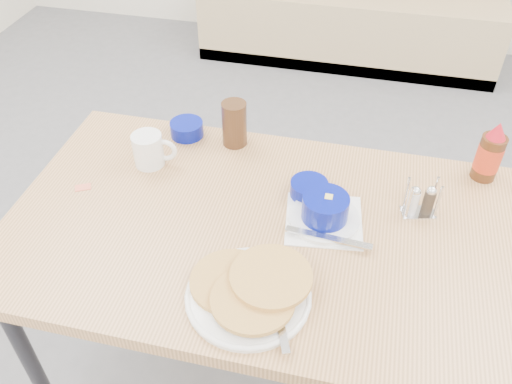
% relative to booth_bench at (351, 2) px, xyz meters
% --- Properties ---
extents(booth_bench, '(1.90, 0.56, 1.22)m').
position_rel_booth_bench_xyz_m(booth_bench, '(0.00, 0.00, 0.00)').
color(booth_bench, tan).
rests_on(booth_bench, ground).
extents(dining_table, '(1.40, 0.80, 0.76)m').
position_rel_booth_bench_xyz_m(dining_table, '(0.00, -2.53, 0.35)').
color(dining_table, tan).
rests_on(dining_table, ground).
extents(pancake_plate, '(0.29, 0.29, 0.05)m').
position_rel_booth_bench_xyz_m(pancake_plate, '(-0.00, -2.76, 0.43)').
color(pancake_plate, white).
rests_on(pancake_plate, dining_table).
extents(coffee_mug, '(0.13, 0.09, 0.10)m').
position_rel_booth_bench_xyz_m(coffee_mug, '(-0.40, -2.36, 0.46)').
color(coffee_mug, white).
rests_on(coffee_mug, dining_table).
extents(grits_setting, '(0.24, 0.22, 0.08)m').
position_rel_booth_bench_xyz_m(grits_setting, '(0.13, -2.48, 0.45)').
color(grits_setting, white).
rests_on(grits_setting, dining_table).
extents(creamer_bowl, '(0.10, 0.10, 0.05)m').
position_rel_booth_bench_xyz_m(creamer_bowl, '(-0.35, -2.19, 0.43)').
color(creamer_bowl, '#051080').
rests_on(creamer_bowl, dining_table).
extents(butter_bowl, '(0.10, 0.10, 0.05)m').
position_rel_booth_bench_xyz_m(butter_bowl, '(0.07, -2.39, 0.43)').
color(butter_bowl, '#051080').
rests_on(butter_bowl, dining_table).
extents(amber_tumbler, '(0.10, 0.10, 0.14)m').
position_rel_booth_bench_xyz_m(amber_tumbler, '(-0.19, -2.20, 0.48)').
color(amber_tumbler, '#3E2413').
rests_on(amber_tumbler, dining_table).
extents(condiment_caddy, '(0.10, 0.07, 0.11)m').
position_rel_booth_bench_xyz_m(condiment_caddy, '(0.37, -2.39, 0.45)').
color(condiment_caddy, silver).
rests_on(condiment_caddy, dining_table).
extents(syrup_bottle, '(0.07, 0.07, 0.18)m').
position_rel_booth_bench_xyz_m(syrup_bottle, '(0.55, -2.19, 0.49)').
color(syrup_bottle, '#47230F').
rests_on(syrup_bottle, dining_table).
extents(sugar_wrapper, '(0.05, 0.04, 0.00)m').
position_rel_booth_bench_xyz_m(sugar_wrapper, '(-0.55, -2.50, 0.41)').
color(sugar_wrapper, '#F06C50').
rests_on(sugar_wrapper, dining_table).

